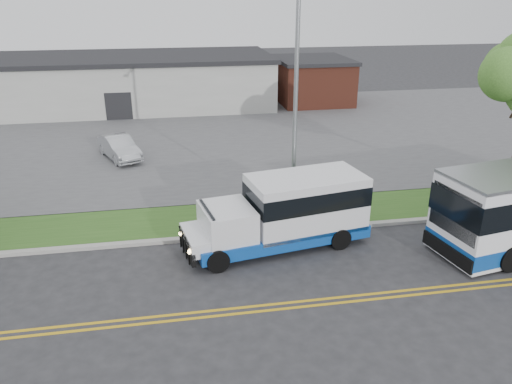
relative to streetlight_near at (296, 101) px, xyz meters
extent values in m
plane|color=#28282B|center=(-3.00, -2.73, -5.23)|extent=(140.00, 140.00, 0.00)
cube|color=gold|center=(-3.00, -6.58, -5.23)|extent=(70.00, 0.12, 0.01)
cube|color=gold|center=(-3.00, -6.88, -5.23)|extent=(70.00, 0.12, 0.01)
cube|color=#9E9B93|center=(-3.00, -1.63, -5.16)|extent=(80.00, 0.30, 0.15)
cube|color=#2C531B|center=(-3.00, 0.17, -5.18)|extent=(80.00, 3.30, 0.10)
cube|color=#4C4C4F|center=(-3.00, 14.27, -5.18)|extent=(80.00, 25.00, 0.10)
cube|color=#9E9E99|center=(-9.00, 24.27, -3.23)|extent=(25.00, 10.00, 4.00)
cube|color=black|center=(-9.00, 24.27, -1.06)|extent=(25.40, 10.40, 0.35)
cube|color=black|center=(-9.00, 19.32, -4.13)|extent=(2.00, 0.15, 2.20)
cube|color=brown|center=(7.50, 23.27, -3.43)|extent=(6.00, 7.00, 3.60)
cube|color=black|center=(7.50, 23.27, -1.48)|extent=(6.30, 7.30, 0.30)
cylinder|color=gray|center=(0.00, 0.07, -0.38)|extent=(0.18, 0.18, 9.50)
cube|color=#0E4299|center=(-1.21, -2.63, -4.67)|extent=(7.24, 3.52, 0.51)
cube|color=silver|center=(-0.11, -2.44, -3.50)|extent=(4.83, 3.10, 2.14)
cube|color=black|center=(-0.11, -2.44, -3.14)|extent=(4.86, 3.14, 0.77)
cube|color=silver|center=(-3.32, -3.01, -3.86)|extent=(2.19, 2.48, 1.22)
cube|color=black|center=(-4.08, -3.14, -3.65)|extent=(0.44, 1.93, 0.92)
cube|color=silver|center=(-4.43, -3.21, -4.37)|extent=(1.37, 2.24, 0.56)
cube|color=black|center=(-4.88, -3.29, -4.67)|extent=(0.52, 2.09, 0.51)
sphere|color=#FFD88C|center=(-4.80, -4.05, -4.42)|extent=(0.24, 0.24, 0.20)
sphere|color=#FFD88C|center=(-5.07, -2.54, -4.42)|extent=(0.24, 0.24, 0.20)
cylinder|color=black|center=(-3.83, -4.22, -4.80)|extent=(0.89, 0.43, 0.86)
cylinder|color=black|center=(-4.22, -2.05, -4.80)|extent=(0.89, 0.43, 0.86)
cylinder|color=black|center=(1.09, -3.34, -4.80)|extent=(0.89, 0.43, 0.86)
cylinder|color=black|center=(0.70, -1.17, -4.80)|extent=(0.89, 0.43, 0.86)
cube|color=black|center=(4.74, -5.04, -3.20)|extent=(0.53, 2.44, 1.71)
cube|color=black|center=(4.67, -5.05, -4.75)|extent=(0.58, 2.66, 0.53)
cylinder|color=black|center=(6.59, -6.00, -4.72)|extent=(1.07, 0.51, 1.03)
cylinder|color=black|center=(6.16, -3.52, -4.72)|extent=(1.07, 0.51, 1.03)
imported|color=#A6A9AD|center=(-8.28, 9.53, -4.45)|extent=(2.96, 4.35, 1.36)
camera|label=1|loc=(-5.22, -19.94, 4.34)|focal=35.00mm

